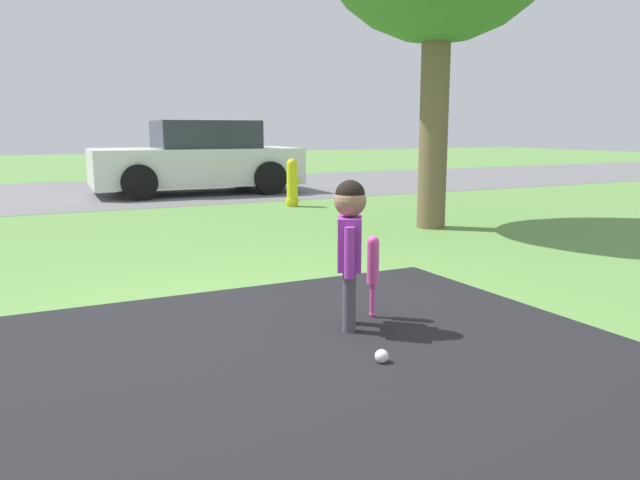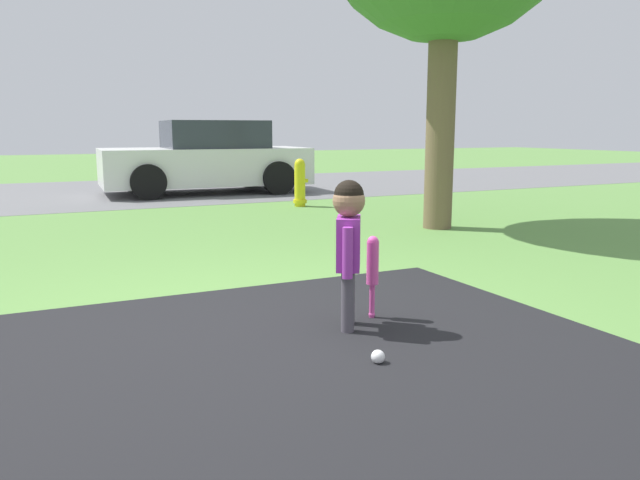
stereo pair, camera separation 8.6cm
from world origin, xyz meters
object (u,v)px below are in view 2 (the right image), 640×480
child (349,233)px  parked_car (207,159)px  sports_ball (378,357)px  baseball_bat (373,265)px  fire_hydrant (300,183)px

child → parked_car: 8.74m
child → sports_ball: (-0.14, -0.60, -0.56)m
sports_ball → baseball_bat: bearing=61.8°
fire_hydrant → parked_car: size_ratio=0.19×
sports_ball → fire_hydrant: bearing=69.5°
child → sports_ball: bearing=-163.2°
baseball_bat → fire_hydrant: (2.02, 5.72, 0.02)m
parked_car → fire_hydrant: bearing=107.7°
sports_ball → parked_car: parked_car is taller
baseball_bat → parked_car: bearing=81.4°
baseball_bat → sports_ball: bearing=-118.2°
sports_ball → fire_hydrant: size_ratio=0.10×
child → parked_car: (1.53, 8.60, 0.05)m
sports_ball → parked_car: 9.37m
fire_hydrant → child: bearing=-111.2°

